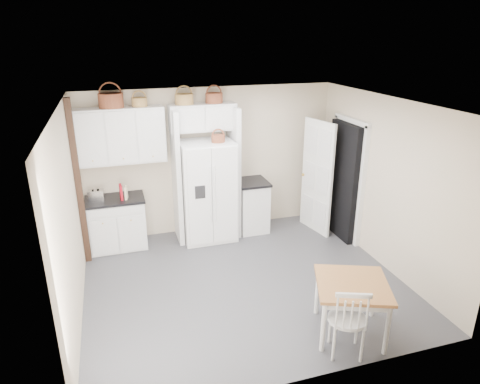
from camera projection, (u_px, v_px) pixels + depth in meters
name	position (u px, v px, depth m)	size (l,w,h in m)	color
floor	(244.00, 282.00, 6.32)	(4.50, 4.50, 0.00)	#444346
ceiling	(244.00, 105.00, 5.41)	(4.50, 4.50, 0.00)	white
wall_back	(210.00, 161.00, 7.65)	(4.50, 4.50, 0.00)	beige
wall_left	(69.00, 220.00, 5.24)	(4.00, 4.00, 0.00)	beige
wall_right	(385.00, 184.00, 6.48)	(4.00, 4.00, 0.00)	beige
refrigerator	(207.00, 191.00, 7.41)	(0.91, 0.73, 1.75)	white
base_cab_left	(117.00, 224.00, 7.22)	(0.92, 0.58, 0.85)	silver
base_cab_right	(251.00, 206.00, 7.87)	(0.52, 0.62, 0.91)	silver
dining_table	(350.00, 308.00, 5.14)	(0.83, 0.83, 0.69)	brown
windsor_chair	(347.00, 319.00, 4.77)	(0.44, 0.40, 0.90)	silver
counter_left	(115.00, 199.00, 7.06)	(0.95, 0.62, 0.04)	black
counter_right	(252.00, 182.00, 7.70)	(0.56, 0.66, 0.04)	black
toaster	(96.00, 195.00, 6.95)	(0.25, 0.14, 0.17)	silver
cookbook_red	(121.00, 192.00, 6.97)	(0.04, 0.17, 0.25)	#A40A19
cookbook_cream	(126.00, 193.00, 7.00)	(0.03, 0.14, 0.22)	beige
basket_upper_b	(111.00, 101.00, 6.65)	(0.38, 0.38, 0.22)	brown
basket_upper_c	(140.00, 102.00, 6.79)	(0.24, 0.24, 0.14)	olive
basket_bridge_a	(184.00, 99.00, 6.98)	(0.30, 0.30, 0.17)	olive
basket_bridge_b	(214.00, 98.00, 7.12)	(0.29, 0.29, 0.17)	brown
basket_fridge_b	(218.00, 139.00, 7.05)	(0.23, 0.23, 0.12)	brown
upper_cabinet	(121.00, 136.00, 6.88)	(1.40, 0.34, 0.90)	silver
bridge_cabinet	(203.00, 117.00, 7.17)	(1.12, 0.34, 0.45)	silver
fridge_panel_left	(177.00, 177.00, 7.25)	(0.08, 0.60, 2.30)	silver
fridge_panel_right	(234.00, 172.00, 7.54)	(0.08, 0.60, 2.30)	silver
trim_post	(78.00, 184.00, 6.46)	(0.09, 0.09, 2.60)	black
doorway_void	(344.00, 181.00, 7.45)	(0.18, 0.85, 2.05)	black
door_slab	(317.00, 177.00, 7.65)	(0.80, 0.04, 2.05)	white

